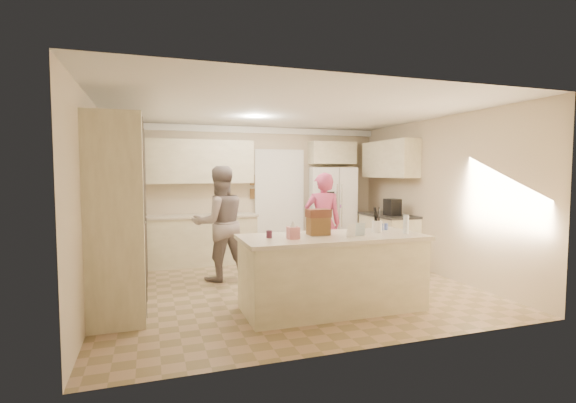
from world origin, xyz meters
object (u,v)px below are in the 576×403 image
object	(u,v)px
refrigerator	(332,211)
teen_girl	(323,223)
coffee_maker	(392,207)
teen_boy	(220,223)
dollhouse_body	(318,226)
island_base	(332,274)
tissue_box	(293,233)
utensil_crock	(377,227)

from	to	relation	value
refrigerator	teen_girl	xyz separation A→B (m)	(-0.80, -1.42, -0.05)
coffee_maker	teen_girl	world-z (taller)	teen_girl
refrigerator	teen_boy	bearing A→B (deg)	-140.63
coffee_maker	dollhouse_body	size ratio (longest dim) A/B	1.15
refrigerator	dollhouse_body	xyz separation A→B (m)	(-1.56, -3.06, 0.14)
teen_boy	teen_girl	size ratio (longest dim) A/B	1.06
refrigerator	dollhouse_body	distance (m)	3.43
island_base	teen_girl	world-z (taller)	teen_girl
tissue_box	coffee_maker	bearing A→B (deg)	37.57
island_base	teen_girl	distance (m)	1.88
island_base	teen_boy	xyz separation A→B (m)	(-1.10, 1.85, 0.46)
teen_boy	teen_girl	distance (m)	1.71
island_base	utensil_crock	distance (m)	0.86
island_base	refrigerator	bearing A→B (deg)	65.91
refrigerator	tissue_box	world-z (taller)	refrigerator
tissue_box	teen_boy	size ratio (longest dim) A/B	0.08
teen_boy	utensil_crock	bearing A→B (deg)	124.85
coffee_maker	tissue_box	distance (m)	3.28
island_base	tissue_box	xyz separation A→B (m)	(-0.55, -0.10, 0.56)
utensil_crock	dollhouse_body	world-z (taller)	dollhouse_body
refrigerator	island_base	distance (m)	3.49
refrigerator	coffee_maker	size ratio (longest dim) A/B	6.00
island_base	teen_boy	world-z (taller)	teen_boy
coffee_maker	teen_boy	size ratio (longest dim) A/B	0.17
tissue_box	dollhouse_body	xyz separation A→B (m)	(0.40, 0.20, 0.04)
coffee_maker	utensil_crock	bearing A→B (deg)	-127.12
utensil_crock	refrigerator	bearing A→B (deg)	76.23
refrigerator	teen_girl	world-z (taller)	refrigerator
utensil_crock	island_base	bearing A→B (deg)	-175.60
tissue_box	teen_boy	bearing A→B (deg)	105.68
refrigerator	tissue_box	size ratio (longest dim) A/B	12.86
teen_boy	refrigerator	bearing A→B (deg)	-161.83
teen_boy	teen_girl	world-z (taller)	teen_boy
tissue_box	teen_girl	bearing A→B (deg)	57.68
tissue_box	dollhouse_body	size ratio (longest dim) A/B	0.54
utensil_crock	coffee_maker	bearing A→B (deg)	52.88
refrigerator	coffee_maker	distance (m)	1.42
refrigerator	island_base	size ratio (longest dim) A/B	0.82
utensil_crock	teen_boy	world-z (taller)	teen_boy
tissue_box	teen_boy	xyz separation A→B (m)	(-0.55, 1.95, -0.09)
refrigerator	teen_boy	xyz separation A→B (m)	(-2.51, -1.30, 0.00)
utensil_crock	teen_boy	xyz separation A→B (m)	(-1.75, 1.80, -0.10)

